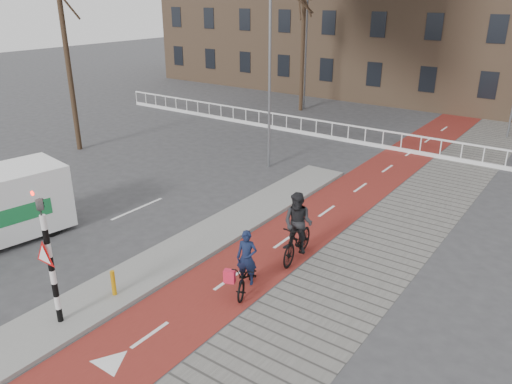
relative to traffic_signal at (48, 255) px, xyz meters
The scene contains 13 objects.
ground 2.90m from the traffic_signal, 73.47° to the left, with size 120.00×120.00×0.00m, color #38383A.
bike_lane 12.36m from the traffic_signal, 80.09° to the left, with size 2.50×60.00×0.01m, color maroon.
sidewalk 13.13m from the traffic_signal, 67.82° to the left, with size 3.00×60.00×0.01m, color slate.
curb_island 6.32m from the traffic_signal, 90.95° to the left, with size 1.80×16.00×0.12m, color gray.
traffic_signal is the anchor object (origin of this frame).
bollard 2.18m from the traffic_signal, 83.92° to the left, with size 0.12×0.12×0.72m, color orange.
cyclist_near 5.05m from the traffic_signal, 54.15° to the left, with size 1.18×1.81×1.81m.
cyclist_far 7.06m from the traffic_signal, 64.09° to the left, with size 1.03×2.11×2.17m.
railing 19.60m from the traffic_signal, 103.02° to the left, with size 28.00×0.10×0.99m.
tree_left 15.86m from the traffic_signal, 142.08° to the left, with size 0.26×0.26×9.40m, color black.
tree_mid 25.67m from the traffic_signal, 107.37° to the left, with size 0.26×0.26×8.68m, color black.
streetlight_near 13.49m from the traffic_signal, 101.27° to the left, with size 0.12×0.12×8.59m, color slate.
streetlight_left 26.06m from the traffic_signal, 107.06° to the left, with size 0.12×0.12×8.34m, color slate.
Camera 1 is at (9.33, -7.55, 7.70)m, focal length 35.00 mm.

